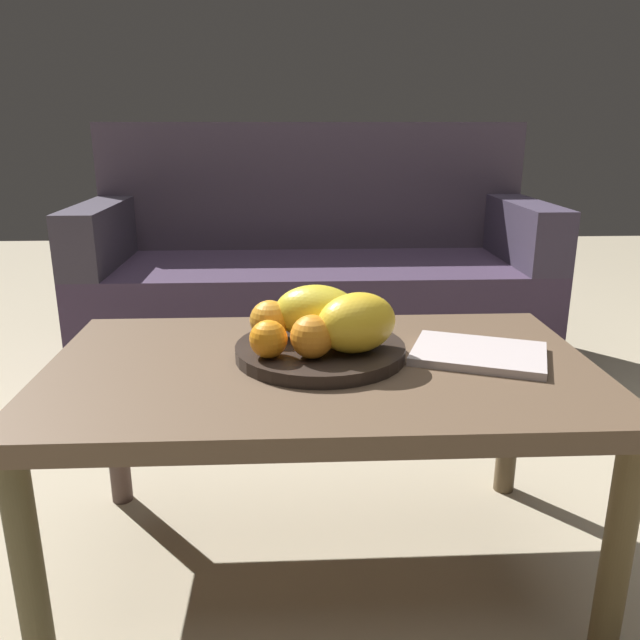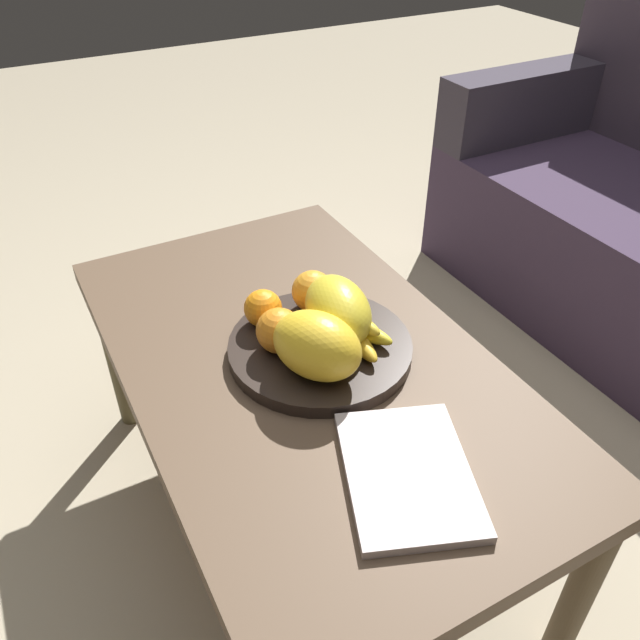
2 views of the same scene
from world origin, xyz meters
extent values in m
plane|color=tan|center=(0.00, 0.00, 0.00)|extent=(8.00, 8.00, 0.00)
cube|color=brown|center=(0.00, 0.00, 0.44)|extent=(1.04, 0.61, 0.04)
cylinder|color=brown|center=(-0.48, -0.27, 0.21)|extent=(0.05, 0.05, 0.42)
cylinder|color=brown|center=(0.48, -0.27, 0.21)|extent=(0.05, 0.05, 0.42)
cylinder|color=brown|center=(-0.48, 0.27, 0.21)|extent=(0.05, 0.05, 0.42)
cylinder|color=brown|center=(0.48, 0.27, 0.21)|extent=(0.05, 0.05, 0.42)
cube|color=#3D2E45|center=(0.04, 1.24, 0.20)|extent=(1.70, 0.70, 0.40)
cube|color=#3E333F|center=(0.04, 1.52, 0.65)|extent=(1.70, 0.14, 0.50)
cube|color=#3A3440|center=(-0.74, 1.24, 0.51)|extent=(0.14, 0.70, 0.22)
cube|color=#3C3346|center=(0.82, 1.24, 0.51)|extent=(0.14, 0.70, 0.22)
cylinder|color=#2D241E|center=(0.00, 0.03, 0.47)|extent=(0.33, 0.33, 0.03)
ellipsoid|color=yellow|center=(-0.01, 0.07, 0.54)|extent=(0.18, 0.13, 0.11)
ellipsoid|color=yellow|center=(0.07, -0.01, 0.54)|extent=(0.19, 0.17, 0.11)
sphere|color=orange|center=(-0.10, -0.03, 0.52)|extent=(0.07, 0.07, 0.07)
sphere|color=orange|center=(-0.02, -0.04, 0.52)|extent=(0.08, 0.08, 0.08)
sphere|color=orange|center=(-0.10, 0.07, 0.52)|extent=(0.08, 0.08, 0.08)
ellipsoid|color=yellow|center=(0.03, 0.08, 0.50)|extent=(0.15, 0.03, 0.03)
ellipsoid|color=yellow|center=(0.01, 0.10, 0.50)|extent=(0.15, 0.10, 0.03)
ellipsoid|color=yellow|center=(0.01, 0.08, 0.53)|extent=(0.14, 0.12, 0.03)
ellipsoid|color=yellow|center=(0.01, 0.08, 0.53)|extent=(0.15, 0.08, 0.03)
cube|color=beige|center=(0.31, 0.01, 0.47)|extent=(0.30, 0.26, 0.02)
camera|label=1|loc=(-0.06, -1.13, 0.89)|focal=35.69mm
camera|label=2|loc=(0.78, -0.39, 1.21)|focal=35.94mm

